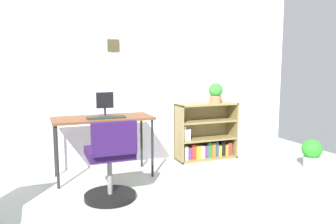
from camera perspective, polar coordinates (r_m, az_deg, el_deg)
name	(u,v)px	position (r m, az deg, el deg)	size (l,w,h in m)	color
wall_back	(122,78)	(4.55, -7.81, 5.82)	(5.20, 0.12, 2.35)	silver
desk	(103,122)	(4.06, -11.03, -1.68)	(1.17, 0.52, 0.73)	brown
monitor	(105,104)	(4.10, -10.69, 1.34)	(0.21, 0.15, 0.29)	#262628
keyboard	(106,117)	(3.95, -10.47, -0.91)	(0.43, 0.15, 0.02)	black
office_chair	(111,166)	(3.38, -9.73, -8.98)	(0.52, 0.55, 0.83)	black
bookshelf_low	(205,135)	(4.88, 6.24, -3.85)	(0.89, 0.30, 0.81)	olive
potted_plant_on_shelf	(216,93)	(4.82, 8.12, 3.30)	(0.20, 0.20, 0.29)	#9E6642
potted_plant_floor	(312,153)	(4.82, 23.28, -6.37)	(0.26, 0.26, 0.38)	#B7B2A8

